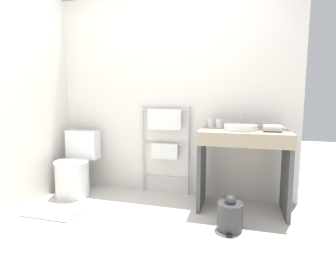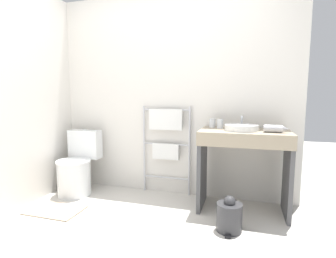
{
  "view_description": "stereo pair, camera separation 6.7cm",
  "coord_description": "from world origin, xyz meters",
  "px_view_note": "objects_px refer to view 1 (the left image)",
  "views": [
    {
      "loc": [
        0.84,
        -1.62,
        1.2
      ],
      "look_at": [
        0.16,
        0.88,
        0.87
      ],
      "focal_mm": 28.0,
      "sensor_mm": 36.0,
      "label": 1
    },
    {
      "loc": [
        0.9,
        -1.6,
        1.2
      ],
      "look_at": [
        0.16,
        0.88,
        0.87
      ],
      "focal_mm": 28.0,
      "sensor_mm": 36.0,
      "label": 2
    }
  ],
  "objects_px": {
    "cup_near_wall": "(211,123)",
    "towel_radiator": "(165,136)",
    "sink_basin": "(241,127)",
    "hair_dryer": "(273,128)",
    "trash_bin": "(230,215)",
    "cup_near_edge": "(219,124)",
    "toilet": "(75,169)"
  },
  "relations": [
    {
      "from": "trash_bin",
      "to": "hair_dryer",
      "type": "bearing_deg",
      "value": 46.41
    },
    {
      "from": "towel_radiator",
      "to": "hair_dryer",
      "type": "height_order",
      "value": "towel_radiator"
    },
    {
      "from": "towel_radiator",
      "to": "sink_basin",
      "type": "height_order",
      "value": "towel_radiator"
    },
    {
      "from": "toilet",
      "to": "towel_radiator",
      "type": "relative_size",
      "value": 0.72
    },
    {
      "from": "towel_radiator",
      "to": "sink_basin",
      "type": "distance_m",
      "value": 0.93
    },
    {
      "from": "cup_near_edge",
      "to": "towel_radiator",
      "type": "bearing_deg",
      "value": 168.31
    },
    {
      "from": "sink_basin",
      "to": "towel_radiator",
      "type": "bearing_deg",
      "value": 163.54
    },
    {
      "from": "toilet",
      "to": "hair_dryer",
      "type": "bearing_deg",
      "value": -0.29
    },
    {
      "from": "cup_near_wall",
      "to": "towel_radiator",
      "type": "bearing_deg",
      "value": 173.32
    },
    {
      "from": "toilet",
      "to": "hair_dryer",
      "type": "height_order",
      "value": "hair_dryer"
    },
    {
      "from": "sink_basin",
      "to": "hair_dryer",
      "type": "height_order",
      "value": "hair_dryer"
    },
    {
      "from": "towel_radiator",
      "to": "trash_bin",
      "type": "xyz_separation_m",
      "value": [
        0.81,
        -0.71,
        -0.58
      ]
    },
    {
      "from": "towel_radiator",
      "to": "sink_basin",
      "type": "relative_size",
      "value": 3.25
    },
    {
      "from": "trash_bin",
      "to": "sink_basin",
      "type": "bearing_deg",
      "value": 81.04
    },
    {
      "from": "sink_basin",
      "to": "cup_near_edge",
      "type": "relative_size",
      "value": 3.41
    },
    {
      "from": "sink_basin",
      "to": "cup_near_edge",
      "type": "xyz_separation_m",
      "value": [
        -0.22,
        0.12,
        0.02
      ]
    },
    {
      "from": "sink_basin",
      "to": "toilet",
      "type": "bearing_deg",
      "value": -178.71
    },
    {
      "from": "cup_near_wall",
      "to": "trash_bin",
      "type": "bearing_deg",
      "value": -69.05
    },
    {
      "from": "cup_near_wall",
      "to": "trash_bin",
      "type": "height_order",
      "value": "cup_near_wall"
    },
    {
      "from": "sink_basin",
      "to": "cup_near_edge",
      "type": "height_order",
      "value": "cup_near_edge"
    },
    {
      "from": "towel_radiator",
      "to": "hair_dryer",
      "type": "xyz_separation_m",
      "value": [
        1.18,
        -0.31,
        0.17
      ]
    },
    {
      "from": "toilet",
      "to": "cup_near_wall",
      "type": "bearing_deg",
      "value": 8.37
    },
    {
      "from": "toilet",
      "to": "cup_near_edge",
      "type": "relative_size",
      "value": 7.99
    },
    {
      "from": "towel_radiator",
      "to": "cup_near_wall",
      "type": "bearing_deg",
      "value": -6.68
    },
    {
      "from": "sink_basin",
      "to": "trash_bin",
      "type": "relative_size",
      "value": 1.03
    },
    {
      "from": "hair_dryer",
      "to": "cup_near_edge",
      "type": "bearing_deg",
      "value": 161.25
    },
    {
      "from": "cup_near_wall",
      "to": "cup_near_edge",
      "type": "bearing_deg",
      "value": -36.92
    },
    {
      "from": "towel_radiator",
      "to": "cup_near_wall",
      "type": "xyz_separation_m",
      "value": [
        0.56,
        -0.07,
        0.18
      ]
    },
    {
      "from": "toilet",
      "to": "hair_dryer",
      "type": "relative_size",
      "value": 3.47
    },
    {
      "from": "sink_basin",
      "to": "hair_dryer",
      "type": "distance_m",
      "value": 0.31
    },
    {
      "from": "towel_radiator",
      "to": "cup_near_wall",
      "type": "relative_size",
      "value": 11.05
    },
    {
      "from": "trash_bin",
      "to": "cup_near_wall",
      "type": "bearing_deg",
      "value": 110.95
    }
  ]
}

